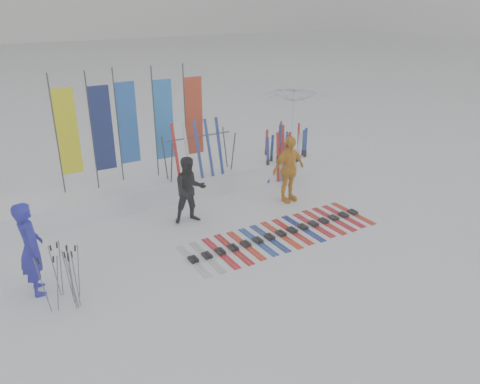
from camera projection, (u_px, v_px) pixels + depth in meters
ground at (268, 257)px, 10.76m from camera, size 120.00×120.00×0.00m
snow_bank at (184, 182)px, 14.27m from camera, size 14.00×1.60×0.60m
person_blue at (31, 248)px, 9.14m from camera, size 0.47×0.72×1.97m
person_black at (190, 190)px, 12.11m from camera, size 0.97×0.81×1.79m
person_yellow at (289, 169)px, 13.35m from camera, size 1.19×0.60×1.94m
tent_canopy at (294, 118)px, 17.88m from camera, size 3.39×3.42×2.45m
ski_row at (281, 234)px, 11.72m from camera, size 5.04×1.67×0.07m
pole_cluster at (65, 277)px, 8.90m from camera, size 0.82×0.75×1.23m
feather_flags at (132, 124)px, 13.03m from camera, size 4.19×0.25×3.20m
ski_rack at (200, 149)px, 13.72m from camera, size 2.04×0.80×1.23m
upright_skis at (285, 153)px, 15.34m from camera, size 1.65×1.18×1.69m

